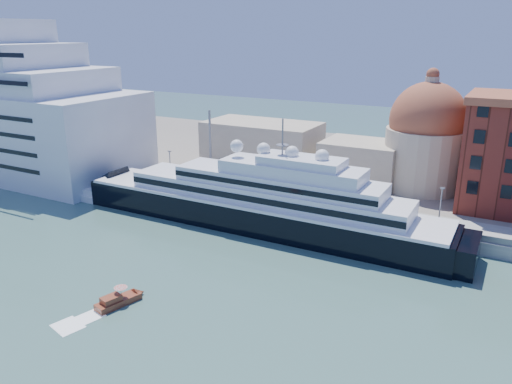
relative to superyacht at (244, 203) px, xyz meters
The scene contains 9 objects.
ground 24.10m from the superyacht, 76.12° to the right, with size 400.00×400.00×0.00m, color #335850.
quay 12.78m from the superyacht, 62.70° to the left, with size 180.00×10.00×2.50m, color gray.
land 52.43m from the superyacht, 83.77° to the left, with size 260.00×72.00×2.00m, color slate.
quay_fence 8.74m from the superyacht, 48.87° to the left, with size 180.00×0.10×1.20m, color slate.
superyacht is the anchor object (origin of this frame).
service_barge 39.92m from the superyacht, behind, with size 13.04×4.66×2.91m.
water_taxi 36.00m from the superyacht, 90.51° to the right, with size 3.82×6.85×3.09m.
church 37.33m from the superyacht, 70.83° to the left, with size 66.00×18.00×25.50m.
lamp_posts 12.81m from the superyacht, 127.01° to the left, with size 120.80×2.40×18.00m.
Camera 1 is at (40.71, -58.31, 36.84)m, focal length 35.00 mm.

